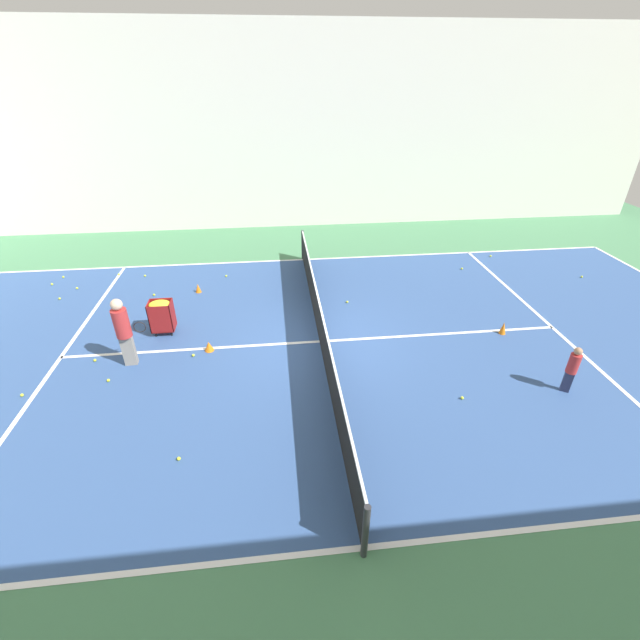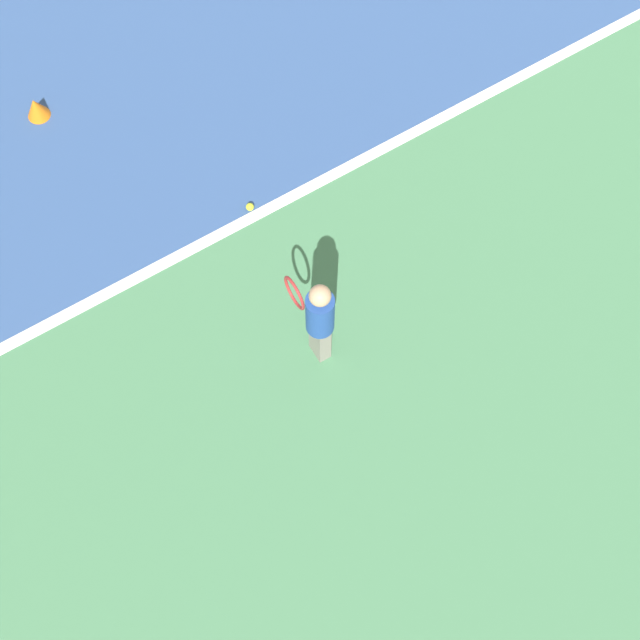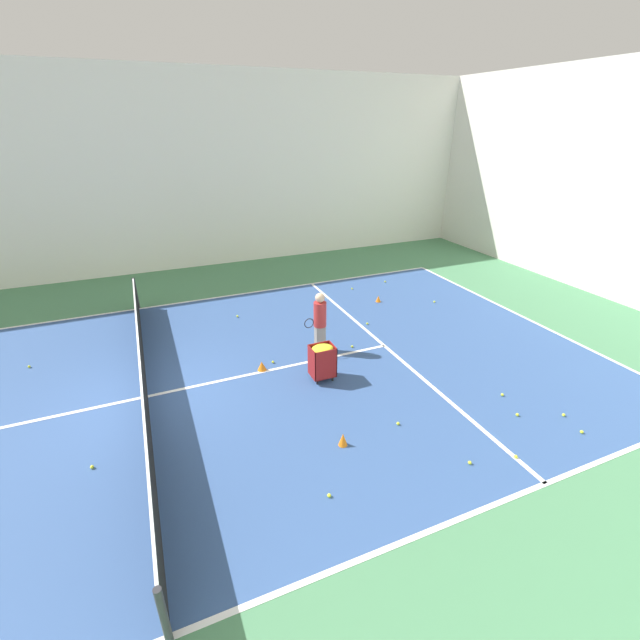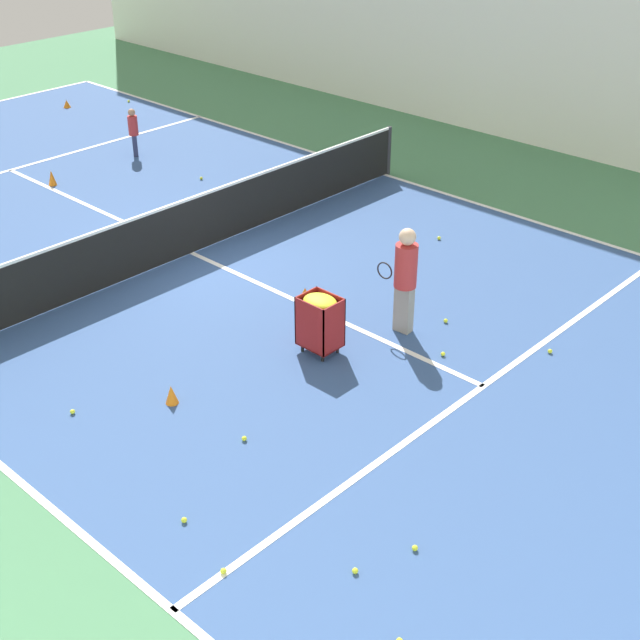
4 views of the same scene
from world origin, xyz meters
name	(u,v)px [view 2 (image 2 of 4)]	position (x,y,z in m)	size (l,w,h in m)	color
line_baseline_near	(498,88)	(0.00, -11.70, 0.01)	(11.23, 0.10, 0.00)	white
player_near_baseline	(318,317)	(-2.75, -13.03, 0.60)	(0.22, 0.54, 1.06)	gray
training_cone_4	(36,108)	(-3.67, -9.77, 0.11)	(0.20, 0.20, 0.21)	orange
tennis_ball_16	(250,207)	(-2.56, -11.62, 0.04)	(0.07, 0.07, 0.07)	yellow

